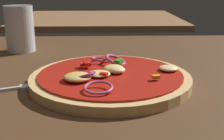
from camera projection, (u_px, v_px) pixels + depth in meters
dining_table at (110, 90)px, 0.53m from camera, size 1.32×0.94×0.03m
pizza at (112, 79)px, 0.52m from camera, size 0.28×0.28×0.04m
fork at (9, 89)px, 0.49m from camera, size 0.15×0.07×0.01m
beer_glass at (20, 32)px, 0.76m from camera, size 0.07×0.07×0.12m
background_table at (99, 20)px, 1.50m from camera, size 0.78×0.64×0.03m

